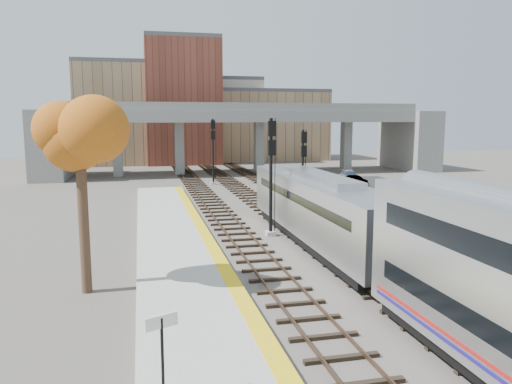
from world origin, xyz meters
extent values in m
plane|color=#47423D|center=(0.00, 0.00, 0.00)|extent=(160.00, 160.00, 0.00)
cube|color=#9E9E99|center=(-7.25, 0.00, 0.17)|extent=(4.50, 60.00, 0.35)
cube|color=yellow|center=(-5.35, 0.00, 0.35)|extent=(0.70, 60.00, 0.01)
cube|color=black|center=(-3.20, 12.50, 0.07)|extent=(2.50, 95.00, 0.14)
cube|color=brown|center=(-3.92, 12.50, 0.18)|extent=(0.07, 95.00, 0.14)
cube|color=brown|center=(-2.48, 12.50, 0.18)|extent=(0.07, 95.00, 0.14)
cube|color=black|center=(1.00, 12.50, 0.07)|extent=(2.50, 95.00, 0.14)
cube|color=brown|center=(0.28, 12.50, 0.18)|extent=(0.07, 95.00, 0.14)
cube|color=brown|center=(1.72, 12.50, 0.18)|extent=(0.07, 95.00, 0.14)
cube|color=black|center=(5.00, 12.50, 0.07)|extent=(2.50, 95.00, 0.14)
cube|color=brown|center=(4.28, 12.50, 0.18)|extent=(0.07, 95.00, 0.14)
cube|color=brown|center=(5.72, 12.50, 0.18)|extent=(0.07, 95.00, 0.14)
cube|color=slate|center=(5.00, 45.00, 7.75)|extent=(46.00, 10.00, 1.50)
cube|color=slate|center=(5.00, 40.20, 9.00)|extent=(46.00, 0.20, 1.00)
cube|color=slate|center=(5.00, 49.80, 9.00)|extent=(46.00, 0.20, 1.00)
cube|color=slate|center=(-12.00, 45.00, 3.50)|extent=(1.20, 1.60, 7.00)
cube|color=slate|center=(-4.00, 45.00, 3.50)|extent=(1.20, 1.60, 7.00)
cube|color=slate|center=(7.00, 45.00, 3.50)|extent=(1.20, 1.60, 7.00)
cube|color=slate|center=(20.00, 45.00, 3.50)|extent=(1.20, 1.60, 7.00)
cube|color=slate|center=(-20.00, 45.00, 4.25)|extent=(4.00, 12.00, 8.50)
cube|color=slate|center=(30.00, 45.00, 4.25)|extent=(4.00, 12.00, 8.50)
cube|color=tan|center=(-10.00, 65.00, 8.00)|extent=(18.00, 14.00, 16.00)
cube|color=#4C4C4F|center=(-10.00, 65.00, 16.30)|extent=(18.00, 14.00, 0.60)
cube|color=beige|center=(4.00, 70.00, 7.00)|extent=(16.00, 16.00, 14.00)
cube|color=#4C4C4F|center=(4.00, 70.00, 14.30)|extent=(16.00, 16.00, 0.60)
cube|color=brown|center=(-2.00, 62.00, 10.00)|extent=(12.00, 10.00, 20.00)
cube|color=#4C4C4F|center=(-2.00, 62.00, 20.30)|extent=(12.00, 10.00, 0.60)
cube|color=tan|center=(14.00, 68.00, 6.00)|extent=(20.00, 14.00, 12.00)
cube|color=#4C4C4F|center=(14.00, 68.00, 12.30)|extent=(20.00, 14.00, 0.60)
cube|color=black|center=(14.00, 28.00, 0.02)|extent=(14.00, 18.00, 0.04)
cube|color=#A8AAB2|center=(1.00, 4.75, 2.35)|extent=(3.00, 19.00, 3.20)
cube|color=black|center=(1.00, 14.27, 2.95)|extent=(2.20, 0.06, 1.10)
cube|color=black|center=(1.00, 4.75, 2.95)|extent=(3.02, 16.15, 0.50)
cube|color=black|center=(1.00, 4.75, 0.50)|extent=(2.70, 17.10, 0.50)
cube|color=#A8AAB2|center=(1.00, 4.75, 4.15)|extent=(1.60, 9.50, 0.40)
cube|color=#9E9E99|center=(-1.10, 7.85, 0.15)|extent=(0.60, 0.60, 0.30)
cylinder|color=black|center=(-1.10, 7.85, 3.77)|extent=(0.22, 0.22, 7.54)
cube|color=black|center=(-1.10, 7.60, 6.89)|extent=(0.48, 0.18, 0.97)
cube|color=black|center=(-1.10, 7.60, 5.71)|extent=(0.48, 0.18, 0.97)
cube|color=#9E9E99|center=(3.00, 13.80, 0.15)|extent=(0.60, 0.60, 0.30)
cylinder|color=black|center=(3.00, 13.80, 3.33)|extent=(0.19, 0.19, 6.66)
cube|color=black|center=(3.00, 13.55, 6.09)|extent=(0.43, 0.18, 0.86)
cube|color=black|center=(3.00, 13.55, 5.04)|extent=(0.43, 0.18, 0.86)
cube|color=#9E9E99|center=(-1.10, 33.48, 0.15)|extent=(0.60, 0.60, 0.30)
cylinder|color=black|center=(-1.10, 33.48, 3.73)|extent=(0.21, 0.21, 7.46)
cube|color=black|center=(-1.10, 33.23, 6.82)|extent=(0.48, 0.18, 0.96)
cube|color=black|center=(-1.10, 33.23, 5.65)|extent=(0.48, 0.18, 0.96)
cylinder|color=black|center=(-8.77, -10.41, 1.45)|extent=(0.08, 0.08, 2.20)
cube|color=white|center=(-8.77, -10.41, 2.45)|extent=(0.84, 0.41, 0.35)
cylinder|color=#382619|center=(-11.60, -0.54, 3.08)|extent=(0.44, 0.44, 6.16)
ellipsoid|color=#C26F19|center=(-11.60, -0.54, 6.60)|extent=(3.60, 3.60, 4.40)
imported|color=#99999E|center=(11.88, 23.44, 0.59)|extent=(2.00, 3.46, 1.11)
imported|color=#99999E|center=(14.53, 29.45, 0.57)|extent=(1.97, 3.40, 1.06)
imported|color=#99999E|center=(15.12, 32.44, 0.68)|extent=(2.83, 4.72, 1.28)
camera|label=1|loc=(-9.15, -22.58, 7.53)|focal=35.00mm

